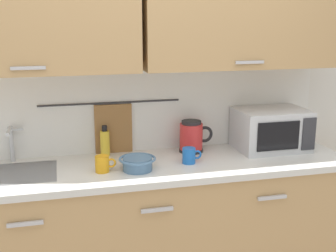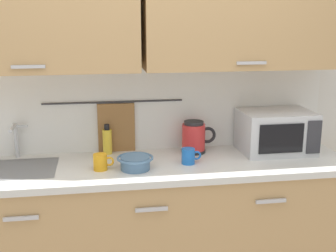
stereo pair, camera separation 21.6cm
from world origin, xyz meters
name	(u,v)px [view 1 (the left image)]	position (x,y,z in m)	size (l,w,h in m)	color
counter_unit	(145,231)	(-0.01, 0.30, 0.46)	(2.53, 0.64, 0.90)	tan
back_wall_assembly	(137,57)	(0.00, 0.53, 1.52)	(3.70, 0.41, 2.50)	silver
sink_faucet	(11,140)	(-0.78, 0.53, 1.04)	(0.09, 0.17, 0.22)	#B2B5BA
microwave	(271,129)	(0.87, 0.41, 1.04)	(0.46, 0.35, 0.27)	silver
electric_kettle	(192,137)	(0.34, 0.48, 1.00)	(0.23, 0.16, 0.21)	black
dish_soap_bottle	(105,142)	(-0.22, 0.53, 0.99)	(0.06, 0.06, 0.20)	yellow
mug_near_sink	(103,164)	(-0.26, 0.22, 0.95)	(0.12, 0.08, 0.09)	orange
mixing_bowl	(137,163)	(-0.07, 0.20, 0.94)	(0.21, 0.21, 0.08)	#4C7093
mug_by_kettle	(189,156)	(0.26, 0.25, 0.95)	(0.12, 0.08, 0.09)	blue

